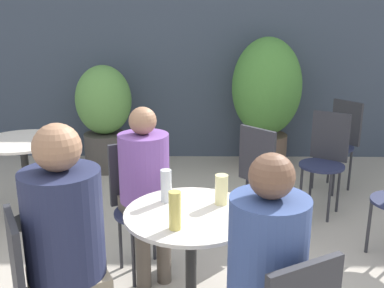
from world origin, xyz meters
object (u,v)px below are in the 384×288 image
Objects in this scene: bistro_chair_4 at (326,153)px; seated_person_0 at (145,180)px; potted_plant_1 at (266,96)px; cafe_table_far at (25,160)px; bistro_chair_1 at (39,286)px; potted_plant_0 at (104,113)px; cafe_table_near at (191,243)px; seated_person_2 at (265,272)px; beer_glass_0 at (166,186)px; bistro_chair_0 at (138,195)px; beer_glass_1 at (176,210)px; bistro_chair_3 at (340,137)px; seated_person_1 at (68,236)px; bistro_chair_5 at (263,170)px; beer_glass_2 at (221,190)px.

seated_person_0 reaches higher than bistro_chair_4.
cafe_table_far is at bearing -146.07° from potted_plant_1.
potted_plant_0 is at bearing -22.49° from bistro_chair_1.
seated_person_2 reaches higher than cafe_table_near.
potted_plant_1 reaches higher than beer_glass_0.
seated_person_2 is at bearing -98.33° from potted_plant_1.
cafe_table_near is 0.77m from bistro_chair_0.
beer_glass_1 is at bearing -110.27° from cafe_table_near.
cafe_table_near is at bearing -90.00° from bistro_chair_1.
bistro_chair_0 and bistro_chair_3 have the same top height.
seated_person_1 reaches higher than bistro_chair_0.
bistro_chair_5 is at bearing -98.67° from potted_plant_1.
beer_glass_2 is (0.16, 0.11, 0.26)m from cafe_table_near.
bistro_chair_0 is 1.00× the size of bistro_chair_5.
seated_person_2 reaches higher than bistro_chair_3.
seated_person_0 is at bearing -83.40° from bistro_chair_3.
bistro_chair_5 is 2.19m from potted_plant_0.
potted_plant_0 is (-2.16, 1.10, 0.11)m from bistro_chair_4.
bistro_chair_0 is 4.91× the size of beer_glass_0.
potted_plant_0 is (-0.93, 2.92, -0.17)m from beer_glass_1.
cafe_table_near is 0.32m from beer_glass_2.
bistro_chair_0 is (1.02, -0.68, -0.02)m from cafe_table_far.
beer_glass_0 is (0.54, 0.51, 0.28)m from bistro_chair_1.
beer_glass_2 is at bearing -66.09° from potted_plant_0.
bistro_chair_1 is 1.00m from beer_glass_2.
potted_plant_1 is at bearing -126.82° from seated_person_2.
beer_glass_0 is 2.74m from potted_plant_0.
bistro_chair_1 is at bearing -76.33° from bistro_chair_3.
bistro_chair_1 is at bearing -163.21° from beer_glass_1.
seated_person_1 is (-0.55, -0.30, 0.20)m from cafe_table_near.
bistro_chair_1 is 4.91× the size of beer_glass_0.
seated_person_2 reaches higher than beer_glass_1.
potted_plant_1 is at bearing 74.02° from beer_glass_1.
bistro_chair_3 is at bearing 14.77° from seated_person_0.
seated_person_1 is at bearing -45.06° from seated_person_2.
cafe_table_far is 4.02× the size of beer_glass_0.
potted_plant_1 reaches higher than seated_person_1.
cafe_table_near is 0.33m from beer_glass_0.
seated_person_0 is at bearing 118.49° from cafe_table_near.
beer_glass_2 is (1.55, -1.25, 0.25)m from cafe_table_far.
seated_person_0 is at bearing -50.89° from bistro_chair_1.
seated_person_0 is at bearing -45.02° from seated_person_1.
cafe_table_far is at bearing -110.28° from bistro_chair_3.
cafe_table_far is 0.82× the size of bistro_chair_4.
bistro_chair_1 is 5.41× the size of beer_glass_2.
seated_person_2 is 6.77× the size of beer_glass_0.
bistro_chair_3 is at bearing 56.59° from cafe_table_near.
beer_glass_1 reaches higher than beer_glass_2.
cafe_table_far is 2.00m from beer_glass_2.
bistro_chair_0 is 5.41× the size of beer_glass_2.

